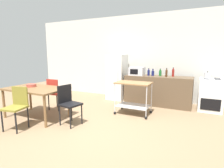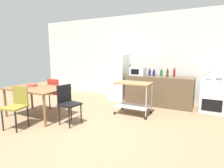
# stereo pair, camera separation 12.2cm
# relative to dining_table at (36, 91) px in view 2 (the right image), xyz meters

# --- Properties ---
(ground_plane) EXTENTS (12.00, 12.00, 0.00)m
(ground_plane) POSITION_rel_dining_table_xyz_m (1.58, -0.13, -0.67)
(ground_plane) COLOR #8C7051
(back_wall) EXTENTS (8.40, 0.12, 2.90)m
(back_wall) POSITION_rel_dining_table_xyz_m (1.58, 3.07, 0.78)
(back_wall) COLOR silver
(back_wall) RESTS_ON ground_plane
(kitchen_counter) EXTENTS (2.00, 0.64, 0.90)m
(kitchen_counter) POSITION_rel_dining_table_xyz_m (2.48, 2.47, -0.22)
(kitchen_counter) COLOR brown
(kitchen_counter) RESTS_ON ground_plane
(dining_table) EXTENTS (1.50, 0.90, 0.75)m
(dining_table) POSITION_rel_dining_table_xyz_m (0.00, 0.00, 0.00)
(dining_table) COLOR brown
(dining_table) RESTS_ON ground_plane
(chair_red) EXTENTS (0.42, 0.42, 0.89)m
(chair_red) POSITION_rel_dining_table_xyz_m (-0.01, 0.68, -0.15)
(chair_red) COLOR #B72D23
(chair_red) RESTS_ON ground_plane
(chair_olive) EXTENTS (0.47, 0.47, 0.89)m
(chair_olive) POSITION_rel_dining_table_xyz_m (0.20, -0.68, -0.15)
(chair_olive) COLOR olive
(chair_olive) RESTS_ON ground_plane
(chair_black) EXTENTS (0.46, 0.46, 0.89)m
(chair_black) POSITION_rel_dining_table_xyz_m (1.02, -0.01, -0.15)
(chair_black) COLOR black
(chair_black) RESTS_ON ground_plane
(stove_oven) EXTENTS (0.60, 0.61, 0.92)m
(stove_oven) POSITION_rel_dining_table_xyz_m (3.93, 2.49, -0.22)
(stove_oven) COLOR white
(stove_oven) RESTS_ON ground_plane
(refrigerator) EXTENTS (0.60, 0.63, 1.55)m
(refrigerator) POSITION_rel_dining_table_xyz_m (1.03, 2.57, 0.10)
(refrigerator) COLOR white
(refrigerator) RESTS_ON ground_plane
(kitchen_cart) EXTENTS (0.91, 0.57, 0.85)m
(kitchen_cart) POSITION_rel_dining_table_xyz_m (2.09, 1.29, -0.10)
(kitchen_cart) COLOR olive
(kitchen_cart) RESTS_ON ground_plane
(microwave) EXTENTS (0.46, 0.35, 0.26)m
(microwave) POSITION_rel_dining_table_xyz_m (1.81, 2.41, 0.36)
(microwave) COLOR silver
(microwave) RESTS_ON kitchen_counter
(bottle_wine) EXTENTS (0.07, 0.07, 0.22)m
(bottle_wine) POSITION_rel_dining_table_xyz_m (2.17, 2.50, 0.32)
(bottle_wine) COLOR navy
(bottle_wine) RESTS_ON kitchen_counter
(bottle_sesame_oil) EXTENTS (0.08, 0.08, 0.22)m
(bottle_sesame_oil) POSITION_rel_dining_table_xyz_m (2.30, 2.50, 0.32)
(bottle_sesame_oil) COLOR navy
(bottle_sesame_oil) RESTS_ON kitchen_counter
(bottle_vinegar) EXTENTS (0.08, 0.08, 0.22)m
(bottle_vinegar) POSITION_rel_dining_table_xyz_m (2.52, 2.56, 0.32)
(bottle_vinegar) COLOR #1E6628
(bottle_vinegar) RESTS_ON kitchen_counter
(bottle_hot_sauce) EXTENTS (0.06, 0.06, 0.26)m
(bottle_hot_sauce) POSITION_rel_dining_table_xyz_m (2.73, 2.39, 0.34)
(bottle_hot_sauce) COLOR #4C2D19
(bottle_hot_sauce) RESTS_ON kitchen_counter
(bottle_soda) EXTENTS (0.07, 0.07, 0.27)m
(bottle_soda) POSITION_rel_dining_table_xyz_m (2.90, 2.57, 0.35)
(bottle_soda) COLOR maroon
(bottle_soda) RESTS_ON kitchen_counter
(fruit_bowl) EXTENTS (0.24, 0.24, 0.07)m
(fruit_bowl) POSITION_rel_dining_table_xyz_m (-0.22, 0.06, 0.11)
(fruit_bowl) COLOR #B24C3F
(fruit_bowl) RESTS_ON dining_table
(kettle) EXTENTS (0.24, 0.17, 0.19)m
(kettle) POSITION_rel_dining_table_xyz_m (3.81, 2.39, 0.33)
(kettle) COLOR silver
(kettle) RESTS_ON stove_oven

